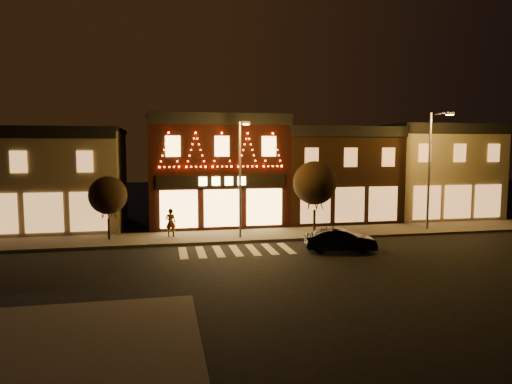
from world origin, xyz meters
name	(u,v)px	position (x,y,z in m)	size (l,w,h in m)	color
ground	(249,269)	(0.00, 0.00, 0.00)	(120.00, 120.00, 0.00)	black
sidewalk_far	(256,235)	(2.00, 8.00, 0.07)	(44.00, 4.00, 0.15)	#47423D
sidewalk_near	(82,342)	(-6.50, -7.50, 0.07)	(7.00, 7.00, 0.15)	#47423D
building_left	(37,179)	(-13.00, 13.99, 3.66)	(12.20, 8.28, 7.30)	#7F755A
building_pulp	(215,170)	(0.00, 13.98, 4.16)	(10.20, 8.34, 8.30)	black
building_right_a	(330,174)	(9.50, 13.99, 3.76)	(9.20, 8.28, 7.50)	#321D11
building_right_b	(429,171)	(18.50, 13.99, 3.91)	(9.20, 8.28, 7.80)	#7F755A
streetlamp_mid	(241,170)	(0.80, 6.89, 4.48)	(0.48, 1.69, 7.38)	#59595E
streetlamp_right	(432,161)	(14.42, 7.29, 4.95)	(0.71, 1.87, 8.18)	#59595E
tree_left	(108,195)	(-7.42, 8.15, 2.93)	(2.38, 2.38, 3.97)	black
tree_right	(315,183)	(5.88, 7.38, 3.56)	(2.91, 2.91, 4.87)	black
dark_sedan	(340,240)	(5.80, 2.64, 0.66)	(1.40, 4.00, 1.32)	black
pedestrian	(171,222)	(-3.59, 8.30, 1.06)	(0.67, 0.44, 1.83)	gray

